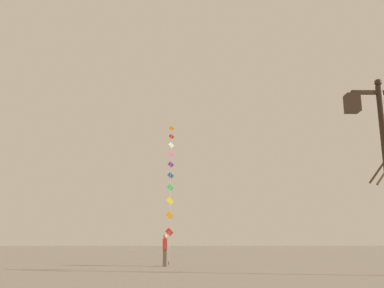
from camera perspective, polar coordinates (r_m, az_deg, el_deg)
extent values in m
plane|color=gray|center=(22.27, 2.77, -16.47)|extent=(160.00, 160.00, 0.00)
sphere|color=black|center=(10.13, 23.92, 7.62)|extent=(0.16, 0.16, 0.16)
cube|color=black|center=(10.06, 24.04, 6.39)|extent=(1.22, 0.08, 0.08)
cube|color=black|center=(9.74, 20.90, 5.18)|extent=(0.28, 0.28, 0.40)
cube|color=beige|center=(9.74, 20.90, 5.18)|extent=(0.19, 0.19, 0.30)
cylinder|color=brown|center=(25.26, -3.18, -15.83)|extent=(0.06, 0.06, 0.18)
cylinder|color=silver|center=(26.22, -3.13, -13.65)|extent=(0.07, 2.01, 1.73)
cylinder|color=silver|center=(27.87, -3.07, -10.72)|extent=(0.05, 1.29, 1.11)
cylinder|color=silver|center=(29.21, -3.02, -8.66)|extent=(0.05, 1.29, 1.11)
cylinder|color=silver|center=(30.58, -2.98, -6.79)|extent=(0.05, 1.29, 1.11)
cylinder|color=silver|center=(31.98, -2.94, -5.08)|extent=(0.05, 1.29, 1.11)
cylinder|color=silver|center=(33.40, -2.91, -3.52)|extent=(0.05, 1.29, 1.11)
cylinder|color=silver|center=(34.85, -2.88, -2.08)|extent=(0.05, 1.29, 1.11)
cylinder|color=silver|center=(36.31, -2.85, -0.76)|extent=(0.05, 1.29, 1.11)
cylinder|color=silver|center=(37.80, -2.82, 0.46)|extent=(0.05, 1.29, 1.11)
cylinder|color=silver|center=(39.30, -2.80, 1.58)|extent=(0.05, 1.29, 1.11)
cube|color=red|center=(27.22, -3.09, -11.82)|extent=(0.54, 0.07, 0.54)
cylinder|color=red|center=(27.22, -3.10, -12.66)|extent=(0.02, 0.03, 0.35)
cube|color=orange|center=(28.54, -3.04, -9.67)|extent=(0.54, 0.03, 0.54)
cylinder|color=orange|center=(28.52, -3.05, -10.39)|extent=(0.02, 0.04, 0.28)
cube|color=yellow|center=(29.89, -3.00, -7.71)|extent=(0.53, 0.09, 0.54)
cylinder|color=yellow|center=(29.86, -3.01, -8.48)|extent=(0.02, 0.02, 0.37)
cube|color=green|center=(31.27, -2.96, -5.92)|extent=(0.53, 0.10, 0.54)
cylinder|color=green|center=(31.23, -2.97, -6.64)|extent=(0.02, 0.03, 0.35)
cube|color=blue|center=(32.68, -2.92, -4.28)|extent=(0.53, 0.08, 0.54)
cylinder|color=blue|center=(32.63, -2.93, -4.96)|extent=(0.02, 0.05, 0.34)
cube|color=purple|center=(34.12, -2.89, -2.78)|extent=(0.53, 0.08, 0.54)
cylinder|color=purple|center=(34.06, -2.90, -3.39)|extent=(0.02, 0.02, 0.28)
cube|color=pink|center=(35.58, -2.86, -1.41)|extent=(0.53, 0.11, 0.54)
cylinder|color=pink|center=(35.51, -2.87, -1.99)|extent=(0.02, 0.04, 0.30)
cube|color=white|center=(37.05, -2.83, -0.14)|extent=(0.52, 0.14, 0.54)
cylinder|color=white|center=(36.98, -2.84, -0.68)|extent=(0.02, 0.03, 0.28)
cube|color=red|center=(38.55, -2.81, 1.03)|extent=(0.53, 0.07, 0.54)
cylinder|color=red|center=(38.44, -2.81, 0.39)|extent=(0.02, 0.07, 0.44)
cube|color=orange|center=(40.06, -2.78, 2.11)|extent=(0.54, 0.05, 0.54)
cylinder|color=orange|center=(39.96, -2.79, 1.58)|extent=(0.02, 0.02, 0.34)
cube|color=brown|center=(23.67, -3.71, -15.15)|extent=(0.20, 0.30, 0.90)
cube|color=#B22D26|center=(23.65, -3.68, -13.39)|extent=(0.24, 0.38, 0.60)
sphere|color=tan|center=(23.65, -3.67, -12.37)|extent=(0.22, 0.22, 0.22)
cylinder|color=#B22D26|center=(23.87, -3.66, -12.97)|extent=(0.09, 0.39, 0.50)
cylinder|color=#4C3826|center=(20.15, 23.96, -3.30)|extent=(0.42, 1.31, 1.01)
cylinder|color=#4C3826|center=(19.29, 24.48, -3.94)|extent=(0.83, 0.48, 0.85)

